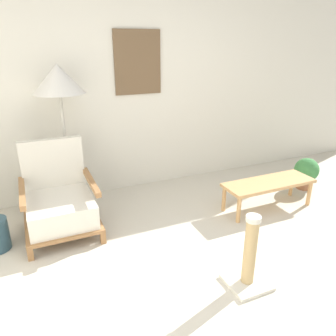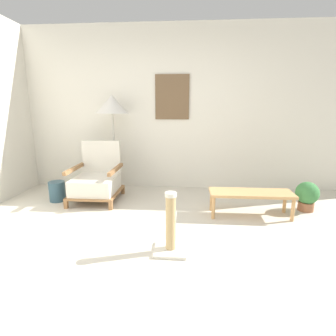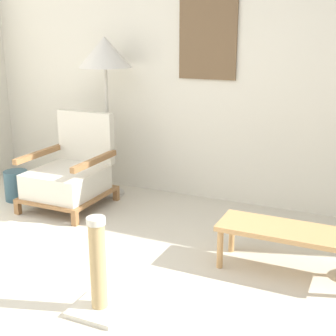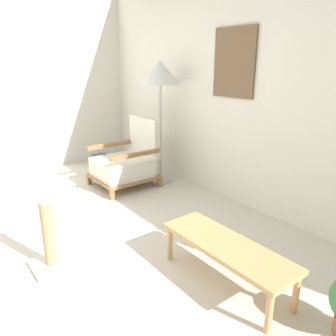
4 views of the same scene
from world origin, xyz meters
name	(u,v)px [view 2 (image 2 of 4)]	position (x,y,z in m)	size (l,w,h in m)	color
ground_plane	(150,263)	(0.00, 0.00, 0.00)	(14.00, 14.00, 0.00)	beige
wall_back	(169,109)	(0.00, 2.40, 1.35)	(8.00, 0.09, 2.70)	silver
armchair	(97,180)	(-1.04, 1.63, 0.31)	(0.69, 0.75, 0.87)	olive
floor_lamp	(112,108)	(-0.88, 2.06, 1.38)	(0.52, 0.52, 1.58)	#B7B2A8
coffee_table	(251,195)	(1.15, 1.18, 0.28)	(1.05, 0.36, 0.32)	tan
vase	(57,191)	(-1.63, 1.53, 0.15)	(0.23, 0.23, 0.30)	#2D4C5B
potted_plant	(307,195)	(1.96, 1.41, 0.22)	(0.30, 0.30, 0.40)	#935B3D
scratching_post	(171,231)	(0.17, 0.23, 0.22)	(0.31, 0.31, 0.61)	beige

